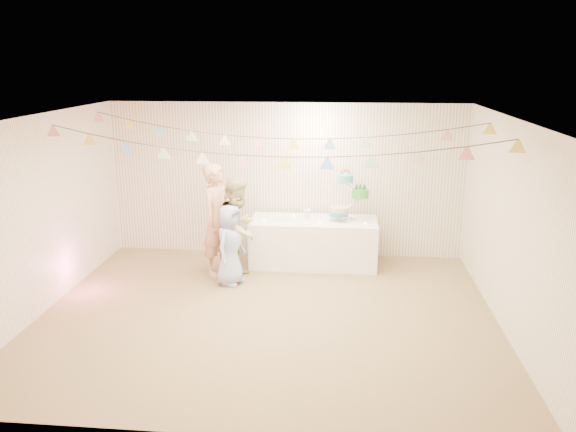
# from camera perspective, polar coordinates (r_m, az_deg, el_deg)

# --- Properties ---
(floor) EXTENTS (6.00, 6.00, 0.00)m
(floor) POSITION_cam_1_polar(r_m,az_deg,el_deg) (7.58, -2.11, -10.01)
(floor) COLOR olive
(floor) RESTS_ON ground
(ceiling) EXTENTS (6.00, 6.00, 0.00)m
(ceiling) POSITION_cam_1_polar(r_m,az_deg,el_deg) (6.87, -2.33, 9.95)
(ceiling) COLOR white
(ceiling) RESTS_ON ground
(back_wall) EXTENTS (6.00, 6.00, 0.00)m
(back_wall) POSITION_cam_1_polar(r_m,az_deg,el_deg) (9.52, -0.23, 3.65)
(back_wall) COLOR white
(back_wall) RESTS_ON ground
(front_wall) EXTENTS (6.00, 6.00, 0.00)m
(front_wall) POSITION_cam_1_polar(r_m,az_deg,el_deg) (4.80, -6.21, -8.85)
(front_wall) COLOR white
(front_wall) RESTS_ON ground
(left_wall) EXTENTS (5.00, 5.00, 0.00)m
(left_wall) POSITION_cam_1_polar(r_m,az_deg,el_deg) (8.07, -23.83, 0.08)
(left_wall) COLOR white
(left_wall) RESTS_ON ground
(right_wall) EXTENTS (5.00, 5.00, 0.00)m
(right_wall) POSITION_cam_1_polar(r_m,az_deg,el_deg) (7.35, 21.64, -1.11)
(right_wall) COLOR white
(right_wall) RESTS_ON ground
(table) EXTENTS (2.04, 0.82, 0.77)m
(table) POSITION_cam_1_polar(r_m,az_deg,el_deg) (9.22, 2.62, -2.68)
(table) COLOR white
(table) RESTS_ON floor
(cake_stand) EXTENTS (0.70, 0.41, 0.78)m
(cake_stand) POSITION_cam_1_polar(r_m,az_deg,el_deg) (9.05, 6.18, 1.89)
(cake_stand) COLOR silver
(cake_stand) RESTS_ON table
(cake_bottom) EXTENTS (0.31, 0.31, 0.15)m
(cake_bottom) POSITION_cam_1_polar(r_m,az_deg,el_deg) (9.07, 5.18, -0.05)
(cake_bottom) COLOR teal
(cake_bottom) RESTS_ON cake_stand
(cake_middle) EXTENTS (0.27, 0.27, 0.22)m
(cake_middle) POSITION_cam_1_polar(r_m,az_deg,el_deg) (9.15, 7.29, 1.78)
(cake_middle) COLOR green
(cake_middle) RESTS_ON cake_stand
(cake_top_tier) EXTENTS (0.25, 0.25, 0.19)m
(cake_top_tier) POSITION_cam_1_polar(r_m,az_deg,el_deg) (8.97, 5.84, 3.31)
(cake_top_tier) COLOR #46ABDD
(cake_top_tier) RESTS_ON cake_stand
(platter) EXTENTS (0.37, 0.37, 0.02)m
(platter) POSITION_cam_1_polar(r_m,az_deg,el_deg) (9.10, -0.70, -0.43)
(platter) COLOR white
(platter) RESTS_ON table
(posy) EXTENTS (0.15, 0.15, 0.17)m
(posy) POSITION_cam_1_polar(r_m,az_deg,el_deg) (9.14, 1.94, 0.13)
(posy) COLOR white
(posy) RESTS_ON table
(person_adult_a) EXTENTS (0.62, 0.75, 1.76)m
(person_adult_a) POSITION_cam_1_polar(r_m,az_deg,el_deg) (8.76, -7.15, -0.37)
(person_adult_a) COLOR tan
(person_adult_a) RESTS_ON floor
(person_adult_b) EXTENTS (0.81, 0.92, 1.59)m
(person_adult_b) POSITION_cam_1_polar(r_m,az_deg,el_deg) (8.56, -5.02, -1.27)
(person_adult_b) COLOR tan
(person_adult_b) RESTS_ON floor
(person_child) EXTENTS (0.58, 0.70, 1.23)m
(person_child) POSITION_cam_1_polar(r_m,az_deg,el_deg) (8.40, -5.89, -2.94)
(person_child) COLOR #9CAFDD
(person_child) RESTS_ON floor
(bunting_back) EXTENTS (5.60, 1.10, 0.40)m
(bunting_back) POSITION_cam_1_polar(r_m,az_deg,el_deg) (7.98, -1.24, 8.95)
(bunting_back) COLOR pink
(bunting_back) RESTS_ON ceiling
(bunting_front) EXTENTS (5.60, 0.90, 0.36)m
(bunting_front) POSITION_cam_1_polar(r_m,az_deg,el_deg) (6.70, -2.54, 7.39)
(bunting_front) COLOR #72A5E5
(bunting_front) RESTS_ON ceiling
(tealight_0) EXTENTS (0.04, 0.04, 0.03)m
(tealight_0) POSITION_cam_1_polar(r_m,az_deg,el_deg) (9.03, -2.47, -0.42)
(tealight_0) COLOR #FFD88C
(tealight_0) RESTS_ON table
(tealight_1) EXTENTS (0.04, 0.04, 0.03)m
(tealight_1) POSITION_cam_1_polar(r_m,az_deg,el_deg) (9.30, 0.56, 0.06)
(tealight_1) COLOR #FFD88C
(tealight_1) RESTS_ON table
(tealight_2) EXTENTS (0.04, 0.04, 0.03)m
(tealight_2) POSITION_cam_1_polar(r_m,az_deg,el_deg) (8.89, 3.23, -0.70)
(tealight_2) COLOR #FFD88C
(tealight_2) RESTS_ON table
(tealight_3) EXTENTS (0.04, 0.04, 0.03)m
(tealight_3) POSITION_cam_1_polar(r_m,az_deg,el_deg) (9.31, 4.87, 0.02)
(tealight_3) COLOR #FFD88C
(tealight_3) RESTS_ON table
(tealight_4) EXTENTS (0.04, 0.04, 0.03)m
(tealight_4) POSITION_cam_1_polar(r_m,az_deg,el_deg) (8.93, 7.86, -0.75)
(tealight_4) COLOR #FFD88C
(tealight_4) RESTS_ON table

